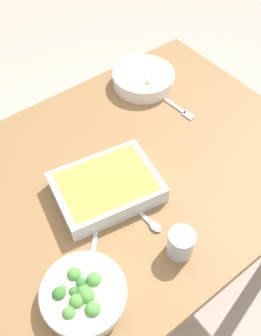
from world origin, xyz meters
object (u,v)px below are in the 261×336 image
(stew_bowl, at_px, (143,78))
(spoon_spare, at_px, (145,217))
(baking_dish, at_px, (107,187))
(drink_cup, at_px, (181,244))
(spoon_by_stew, at_px, (146,91))
(fork_on_table, at_px, (178,108))
(broccoli_bowl, at_px, (83,294))
(spoon_by_broccoli, at_px, (91,262))

(stew_bowl, distance_m, spoon_spare, 0.60)
(baking_dish, height_order, spoon_spare, baking_dish)
(drink_cup, xyz_separation_m, spoon_by_stew, (-0.34, -0.56, -0.03))
(fork_on_table, bearing_deg, baking_dish, 19.38)
(broccoli_bowl, relative_size, baking_dish, 0.64)
(broccoli_bowl, bearing_deg, spoon_by_broccoli, -133.50)
(drink_cup, relative_size, spoon_by_broccoli, 0.60)
(spoon_spare, bearing_deg, spoon_by_stew, -129.13)
(drink_cup, distance_m, spoon_spare, 0.14)
(broccoli_bowl, bearing_deg, spoon_spare, -161.68)
(spoon_spare, bearing_deg, spoon_by_broccoli, 5.04)
(broccoli_bowl, bearing_deg, baking_dish, -135.39)
(stew_bowl, relative_size, spoon_spare, 1.35)
(spoon_by_stew, bearing_deg, drink_cup, 58.92)
(stew_bowl, relative_size, spoon_by_broccoli, 1.69)
(fork_on_table, bearing_deg, spoon_spare, 36.77)
(drink_cup, distance_m, fork_on_table, 0.56)
(spoon_spare, bearing_deg, stew_bowl, -128.16)
(fork_on_table, bearing_deg, spoon_by_broccoli, 27.55)
(baking_dish, relative_size, drink_cup, 3.95)
(spoon_by_broccoli, relative_size, spoon_spare, 0.80)
(fork_on_table, bearing_deg, stew_bowl, -85.32)
(baking_dish, bearing_deg, stew_bowl, -140.80)
(broccoli_bowl, distance_m, spoon_by_broccoli, 0.10)
(spoon_by_stew, distance_m, spoon_spare, 0.55)
(stew_bowl, xyz_separation_m, spoon_spare, (0.37, 0.47, -0.03))
(spoon_by_broccoli, xyz_separation_m, spoon_spare, (-0.20, -0.02, 0.00))
(broccoli_bowl, xyz_separation_m, drink_cup, (-0.27, 0.05, 0.01))
(drink_cup, xyz_separation_m, spoon_by_broccoli, (0.21, -0.12, -0.03))
(drink_cup, height_order, spoon_spare, drink_cup)
(stew_bowl, xyz_separation_m, spoon_by_broccoli, (0.57, 0.49, -0.03))
(baking_dish, height_order, spoon_by_broccoli, baking_dish)
(baking_dish, bearing_deg, spoon_by_stew, -142.98)
(drink_cup, bearing_deg, baking_dish, -80.66)
(broccoli_bowl, bearing_deg, stew_bowl, -138.73)
(baking_dish, xyz_separation_m, spoon_by_broccoli, (0.16, 0.16, -0.03))
(spoon_by_broccoli, relative_size, fork_on_table, 0.79)
(baking_dish, distance_m, fork_on_table, 0.45)
(spoon_by_stew, xyz_separation_m, spoon_by_broccoli, (0.55, 0.45, 0.00))
(spoon_spare, bearing_deg, drink_cup, 93.80)
(broccoli_bowl, relative_size, fork_on_table, 1.20)
(broccoli_bowl, xyz_separation_m, spoon_by_stew, (-0.62, -0.52, -0.03))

